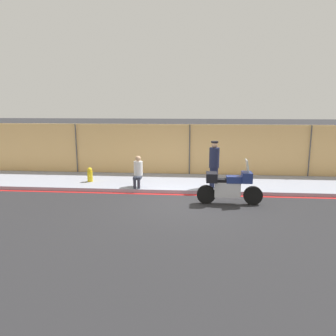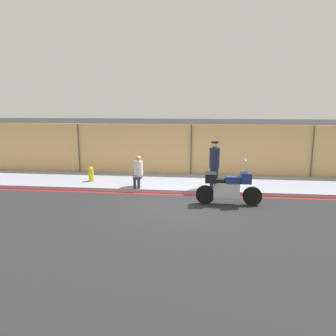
{
  "view_description": "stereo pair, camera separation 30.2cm",
  "coord_description": "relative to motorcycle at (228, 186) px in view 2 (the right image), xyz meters",
  "views": [
    {
      "loc": [
        0.28,
        -10.54,
        3.31
      ],
      "look_at": [
        -0.74,
        1.37,
        0.93
      ],
      "focal_mm": 35.0,
      "sensor_mm": 36.0,
      "label": 1
    },
    {
      "loc": [
        0.58,
        -10.51,
        3.31
      ],
      "look_at": [
        -0.74,
        1.37,
        0.93
      ],
      "focal_mm": 35.0,
      "sensor_mm": 36.0,
      "label": 2
    }
  ],
  "objects": [
    {
      "name": "curb_paint_stripe",
      "position": [
        -1.39,
        0.98,
        -0.61
      ],
      "size": [
        38.76,
        0.18,
        0.01
      ],
      "color": "red",
      "rests_on": "ground_plane"
    },
    {
      "name": "motorcycle",
      "position": [
        0.0,
        0.0,
        0.0
      ],
      "size": [
        2.16,
        0.5,
        1.51
      ],
      "rotation": [
        0.0,
        0.0,
        0.0
      ],
      "color": "black",
      "rests_on": "ground_plane"
    },
    {
      "name": "sidewalk",
      "position": [
        -1.39,
        2.51,
        -0.55
      ],
      "size": [
        38.76,
        2.88,
        0.14
      ],
      "color": "#8E93A3",
      "rests_on": "ground_plane"
    },
    {
      "name": "ground_plane",
      "position": [
        -1.39,
        -0.06,
        -0.62
      ],
      "size": [
        120.0,
        120.0,
        0.0
      ],
      "primitive_type": "plane",
      "color": "#262628"
    },
    {
      "name": "storefront_fence",
      "position": [
        -1.39,
        4.04,
        0.57
      ],
      "size": [
        36.82,
        0.16,
        2.38
      ],
      "color": "#E5B26B",
      "rests_on": "ground_plane"
    },
    {
      "name": "person_seated_on_curb",
      "position": [
        -3.31,
        1.5,
        0.18
      ],
      "size": [
        0.34,
        0.61,
        1.19
      ],
      "color": "#2D3342",
      "rests_on": "sidewalk"
    },
    {
      "name": "officer_standing",
      "position": [
        -0.42,
        1.65,
        0.43
      ],
      "size": [
        0.38,
        0.38,
        1.77
      ],
      "color": "#191E38",
      "rests_on": "sidewalk"
    },
    {
      "name": "fire_hydrant",
      "position": [
        -5.42,
        2.14,
        -0.19
      ],
      "size": [
        0.22,
        0.27,
        0.59
      ],
      "color": "gold",
      "rests_on": "sidewalk"
    }
  ]
}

